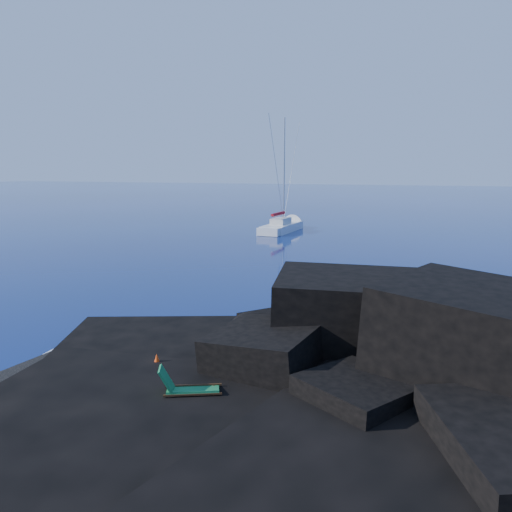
{
  "coord_description": "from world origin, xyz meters",
  "views": [
    {
      "loc": [
        12.8,
        -10.58,
        6.54
      ],
      "look_at": [
        3.63,
        13.66,
        2.0
      ],
      "focal_mm": 35.0,
      "sensor_mm": 36.0,
      "label": 1
    }
  ],
  "objects_px": {
    "sunbather": "(55,381)",
    "sailboat": "(282,231)",
    "deck_chair": "(193,383)",
    "marker_cone": "(157,362)"
  },
  "relations": [
    {
      "from": "sailboat",
      "to": "sunbather",
      "type": "relative_size",
      "value": 7.38
    },
    {
      "from": "sailboat",
      "to": "marker_cone",
      "type": "height_order",
      "value": "sailboat"
    },
    {
      "from": "deck_chair",
      "to": "marker_cone",
      "type": "bearing_deg",
      "value": 117.93
    },
    {
      "from": "sailboat",
      "to": "marker_cone",
      "type": "bearing_deg",
      "value": -76.26
    },
    {
      "from": "deck_chair",
      "to": "sunbather",
      "type": "distance_m",
      "value": 4.23
    },
    {
      "from": "deck_chair",
      "to": "marker_cone",
      "type": "height_order",
      "value": "deck_chair"
    },
    {
      "from": "sunbather",
      "to": "sailboat",
      "type": "bearing_deg",
      "value": 74.14
    },
    {
      "from": "deck_chair",
      "to": "sunbather",
      "type": "relative_size",
      "value": 0.99
    },
    {
      "from": "sailboat",
      "to": "deck_chair",
      "type": "xyz_separation_m",
      "value": [
        9.95,
        -38.9,
        0.9
      ]
    },
    {
      "from": "deck_chair",
      "to": "sunbather",
      "type": "height_order",
      "value": "deck_chair"
    }
  ]
}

